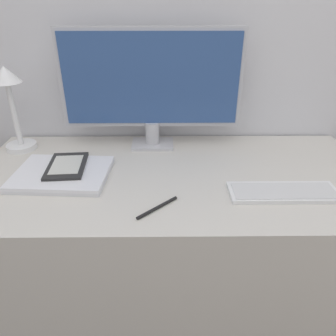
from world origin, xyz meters
The scene contains 8 objects.
wall_back centered at (0.00, 0.58, 1.20)m, with size 3.60×0.05×2.40m.
desk centered at (0.00, 0.23, 0.37)m, with size 1.33×0.63×0.74m.
monitor centered at (-0.08, 0.45, 0.97)m, with size 0.65×0.11×0.43m.
keyboard centered at (0.32, 0.10, 0.74)m, with size 0.32×0.11×0.01m.
laptop centered at (-0.36, 0.21, 0.75)m, with size 0.31×0.25×0.02m.
ereader centered at (-0.35, 0.23, 0.76)m, with size 0.13×0.19×0.01m.
desk_lamp centered at (-0.58, 0.42, 0.93)m, with size 0.11×0.11×0.31m.
pen centered at (-0.05, 0.03, 0.74)m, with size 0.11×0.10×0.01m.
Camera 1 is at (-0.03, -0.72, 1.27)m, focal length 35.00 mm.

